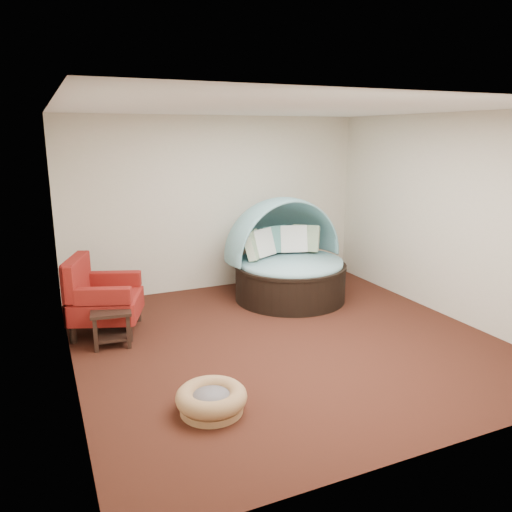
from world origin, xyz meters
name	(u,v)px	position (x,y,z in m)	size (l,w,h in m)	color
floor	(285,340)	(0.00, 0.00, 0.00)	(5.00, 5.00, 0.00)	#431C13
wall_back	(217,204)	(0.00, 2.50, 1.40)	(5.00, 5.00, 0.00)	beige
wall_front	(441,289)	(0.00, -2.50, 1.40)	(5.00, 5.00, 0.00)	beige
wall_left	(63,250)	(-2.50, 0.00, 1.40)	(5.00, 5.00, 0.00)	beige
wall_right	(447,217)	(2.50, 0.00, 1.40)	(5.00, 5.00, 0.00)	beige
ceiling	(289,108)	(0.00, 0.00, 2.80)	(5.00, 5.00, 0.00)	white
canopy_daybed	(287,252)	(0.79, 1.50, 0.73)	(1.96, 1.89, 1.58)	black
pet_basket	(211,399)	(-1.38, -1.20, 0.12)	(0.71, 0.71, 0.23)	olive
red_armchair	(100,298)	(-2.06, 1.21, 0.46)	(1.10, 1.10, 1.00)	black
side_table	(112,322)	(-2.00, 0.75, 0.29)	(0.53, 0.53, 0.45)	black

